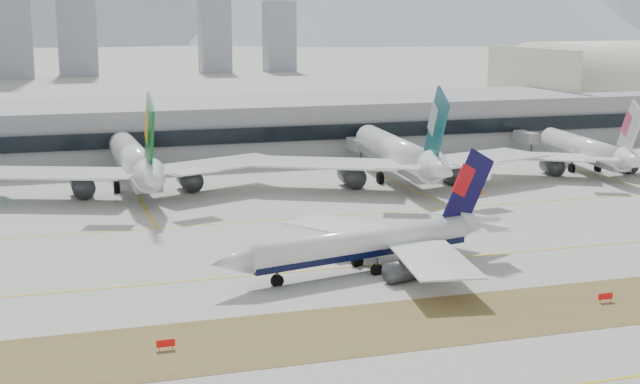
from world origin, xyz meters
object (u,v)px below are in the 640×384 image
object	(u,v)px
widebody_china_air	(588,151)
terminal	(221,128)
hangar	(639,125)
widebody_cathay	(400,155)
taxiing_airliner	(372,243)
widebody_eva	(136,163)

from	to	relation	value
widebody_china_air	terminal	size ratio (longest dim) A/B	0.20
widebody_china_air	hangar	world-z (taller)	hangar
widebody_cathay	terminal	world-z (taller)	widebody_cathay
taxiing_airliner	widebody_cathay	distance (m)	72.38
hangar	terminal	bearing A→B (deg)	-172.57
hangar	widebody_eva	bearing A→B (deg)	-159.23
terminal	widebody_cathay	bearing A→B (deg)	-61.27
widebody_cathay	widebody_china_air	size ratio (longest dim) A/B	1.23
widebody_eva	widebody_cathay	distance (m)	60.36
taxiing_airliner	hangar	xyz separation A→B (m)	(154.59, 142.35, -4.16)
widebody_eva	taxiing_airliner	bearing A→B (deg)	-159.98
hangar	widebody_cathay	bearing A→B (deg)	-147.99
widebody_eva	terminal	bearing A→B (deg)	-31.58
widebody_cathay	widebody_eva	bearing A→B (deg)	87.61
taxiing_airliner	widebody_china_air	xyz separation A→B (m)	(81.75, 65.15, 1.15)
terminal	hangar	size ratio (longest dim) A/B	3.08
taxiing_airliner	terminal	size ratio (longest dim) A/B	0.19
widebody_eva	terminal	xyz separation A→B (m)	(28.66, 49.34, 0.94)
widebody_china_air	terminal	distance (m)	99.67
widebody_cathay	hangar	world-z (taller)	hangar
widebody_cathay	widebody_china_air	world-z (taller)	widebody_cathay
taxiing_airliner	widebody_cathay	size ratio (longest dim) A/B	0.75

